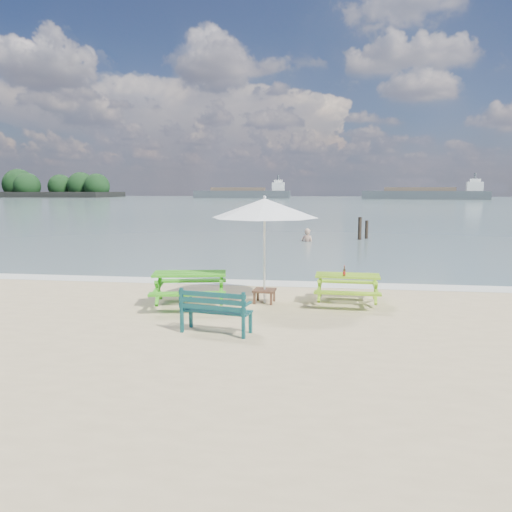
# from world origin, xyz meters

# --- Properties ---
(sea) EXTENTS (300.00, 300.00, 0.00)m
(sea) POSITION_xyz_m (0.00, 85.00, 0.00)
(sea) COLOR slate
(sea) RESTS_ON ground
(foam_strip) EXTENTS (22.00, 0.90, 0.01)m
(foam_strip) POSITION_xyz_m (0.00, 4.60, 0.01)
(foam_strip) COLOR silver
(foam_strip) RESTS_ON ground
(picnic_table_left) EXTENTS (1.96, 2.10, 0.78)m
(picnic_table_left) POSITION_xyz_m (-1.40, 1.61, 0.38)
(picnic_table_left) COLOR #359B17
(picnic_table_left) RESTS_ON ground
(picnic_table_right) EXTENTS (1.52, 1.68, 0.70)m
(picnic_table_right) POSITION_xyz_m (2.17, 2.33, 0.34)
(picnic_table_right) COLOR #7DB21B
(picnic_table_right) RESTS_ON ground
(park_bench) EXTENTS (1.38, 0.68, 0.81)m
(park_bench) POSITION_xyz_m (-0.35, -0.37, 0.25)
(park_bench) COLOR #0F3D3F
(park_bench) RESTS_ON ground
(side_table) EXTENTS (0.53, 0.53, 0.32)m
(side_table) POSITION_xyz_m (0.24, 2.19, 0.17)
(side_table) COLOR brown
(side_table) RESTS_ON ground
(patio_umbrella) EXTENTS (2.65, 2.65, 2.45)m
(patio_umbrella) POSITION_xyz_m (0.24, 2.19, 2.23)
(patio_umbrella) COLOR silver
(patio_umbrella) RESTS_ON ground
(beer_bottle) EXTENTS (0.06, 0.06, 0.24)m
(beer_bottle) POSITION_xyz_m (2.08, 2.12, 0.78)
(beer_bottle) COLOR #994D16
(beer_bottle) RESTS_ON picnic_table_right
(swimmer) EXTENTS (0.78, 0.66, 1.81)m
(swimmer) POSITION_xyz_m (0.73, 16.12, -0.23)
(swimmer) COLOR tan
(swimmer) RESTS_ON ground
(mooring_pilings) EXTENTS (0.58, 0.78, 1.39)m
(mooring_pilings) POSITION_xyz_m (3.57, 17.65, 0.45)
(mooring_pilings) COLOR black
(mooring_pilings) RESTS_ON ground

